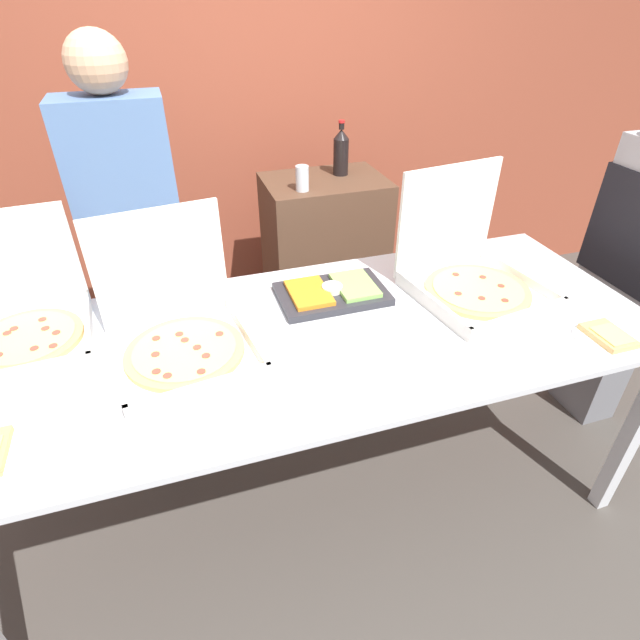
{
  "coord_description": "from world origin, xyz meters",
  "views": [
    {
      "loc": [
        -0.45,
        -1.4,
        1.97
      ],
      "look_at": [
        0.0,
        0.0,
        0.97
      ],
      "focal_mm": 28.0,
      "sensor_mm": 36.0,
      "label": 1
    }
  ],
  "objects_px": {
    "pizza_box_near_left": "(179,330)",
    "soda_bottle": "(341,152)",
    "pizza_box_near_right": "(470,272)",
    "person_guest_plaid": "(140,257)",
    "person_server_vest": "(637,258)",
    "soda_can_silver": "(302,178)",
    "veggie_tray": "(332,292)",
    "pizza_box_far_right": "(23,320)",
    "paper_plate_front_right": "(608,337)"
  },
  "relations": [
    {
      "from": "person_guest_plaid",
      "to": "person_server_vest",
      "type": "relative_size",
      "value": 1.13
    },
    {
      "from": "pizza_box_near_right",
      "to": "pizza_box_near_left",
      "type": "relative_size",
      "value": 1.05
    },
    {
      "from": "pizza_box_near_right",
      "to": "person_guest_plaid",
      "type": "distance_m",
      "value": 1.4
    },
    {
      "from": "soda_bottle",
      "to": "person_guest_plaid",
      "type": "height_order",
      "value": "person_guest_plaid"
    },
    {
      "from": "pizza_box_far_right",
      "to": "soda_can_silver",
      "type": "xyz_separation_m",
      "value": [
        1.2,
        0.66,
        0.17
      ]
    },
    {
      "from": "person_server_vest",
      "to": "pizza_box_far_right",
      "type": "bearing_deg",
      "value": 86.2
    },
    {
      "from": "pizza_box_far_right",
      "to": "veggie_tray",
      "type": "height_order",
      "value": "pizza_box_far_right"
    },
    {
      "from": "soda_can_silver",
      "to": "veggie_tray",
      "type": "bearing_deg",
      "value": -97.09
    },
    {
      "from": "pizza_box_near_right",
      "to": "veggie_tray",
      "type": "bearing_deg",
      "value": 160.05
    },
    {
      "from": "pizza_box_near_left",
      "to": "soda_can_silver",
      "type": "relative_size",
      "value": 4.21
    },
    {
      "from": "person_guest_plaid",
      "to": "pizza_box_near_right",
      "type": "bearing_deg",
      "value": 154.57
    },
    {
      "from": "paper_plate_front_right",
      "to": "veggie_tray",
      "type": "bearing_deg",
      "value": 145.84
    },
    {
      "from": "pizza_box_far_right",
      "to": "veggie_tray",
      "type": "xyz_separation_m",
      "value": [
        1.11,
        -0.07,
        -0.05
      ]
    },
    {
      "from": "pizza_box_near_right",
      "to": "person_guest_plaid",
      "type": "height_order",
      "value": "person_guest_plaid"
    },
    {
      "from": "veggie_tray",
      "to": "person_guest_plaid",
      "type": "relative_size",
      "value": 0.23
    },
    {
      "from": "paper_plate_front_right",
      "to": "person_guest_plaid",
      "type": "bearing_deg",
      "value": 145.85
    },
    {
      "from": "person_server_vest",
      "to": "pizza_box_near_right",
      "type": "bearing_deg",
      "value": 90.76
    },
    {
      "from": "soda_bottle",
      "to": "soda_can_silver",
      "type": "height_order",
      "value": "soda_bottle"
    },
    {
      "from": "soda_can_silver",
      "to": "person_guest_plaid",
      "type": "bearing_deg",
      "value": -163.57
    },
    {
      "from": "pizza_box_near_left",
      "to": "veggie_tray",
      "type": "relative_size",
      "value": 1.22
    },
    {
      "from": "pizza_box_near_left",
      "to": "person_server_vest",
      "type": "distance_m",
      "value": 2.05
    },
    {
      "from": "pizza_box_far_right",
      "to": "veggie_tray",
      "type": "bearing_deg",
      "value": -7.73
    },
    {
      "from": "pizza_box_near_left",
      "to": "pizza_box_far_right",
      "type": "bearing_deg",
      "value": 147.37
    },
    {
      "from": "soda_can_silver",
      "to": "person_server_vest",
      "type": "bearing_deg",
      "value": -31.35
    },
    {
      "from": "pizza_box_far_right",
      "to": "pizza_box_near_right",
      "type": "bearing_deg",
      "value": -10.48
    },
    {
      "from": "veggie_tray",
      "to": "soda_can_silver",
      "type": "height_order",
      "value": "soda_can_silver"
    },
    {
      "from": "pizza_box_near_right",
      "to": "person_guest_plaid",
      "type": "relative_size",
      "value": 0.3
    },
    {
      "from": "pizza_box_near_left",
      "to": "person_guest_plaid",
      "type": "height_order",
      "value": "person_guest_plaid"
    },
    {
      "from": "soda_bottle",
      "to": "person_guest_plaid",
      "type": "relative_size",
      "value": 0.15
    },
    {
      "from": "soda_can_silver",
      "to": "person_guest_plaid",
      "type": "relative_size",
      "value": 0.07
    },
    {
      "from": "paper_plate_front_right",
      "to": "person_server_vest",
      "type": "relative_size",
      "value": 0.14
    },
    {
      "from": "pizza_box_far_right",
      "to": "person_server_vest",
      "type": "relative_size",
      "value": 0.29
    },
    {
      "from": "pizza_box_near_left",
      "to": "soda_bottle",
      "type": "bearing_deg",
      "value": 40.07
    },
    {
      "from": "pizza_box_far_right",
      "to": "soda_bottle",
      "type": "relative_size",
      "value": 1.67
    },
    {
      "from": "soda_bottle",
      "to": "pizza_box_near_right",
      "type": "bearing_deg",
      "value": -79.5
    },
    {
      "from": "veggie_tray",
      "to": "person_guest_plaid",
      "type": "distance_m",
      "value": 0.87
    },
    {
      "from": "pizza_box_far_right",
      "to": "veggie_tray",
      "type": "distance_m",
      "value": 1.12
    },
    {
      "from": "soda_bottle",
      "to": "person_server_vest",
      "type": "xyz_separation_m",
      "value": [
        1.09,
        -1.01,
        -0.31
      ]
    },
    {
      "from": "pizza_box_far_right",
      "to": "soda_bottle",
      "type": "distance_m",
      "value": 1.71
    },
    {
      "from": "veggie_tray",
      "to": "soda_can_silver",
      "type": "relative_size",
      "value": 3.45
    },
    {
      "from": "pizza_box_near_right",
      "to": "veggie_tray",
      "type": "height_order",
      "value": "pizza_box_near_right"
    },
    {
      "from": "pizza_box_near_right",
      "to": "pizza_box_far_right",
      "type": "xyz_separation_m",
      "value": [
        -1.66,
        0.18,
        -0.01
      ]
    },
    {
      "from": "veggie_tray",
      "to": "soda_can_silver",
      "type": "xyz_separation_m",
      "value": [
        0.09,
        0.73,
        0.22
      ]
    },
    {
      "from": "pizza_box_near_left",
      "to": "soda_bottle",
      "type": "height_order",
      "value": "soda_bottle"
    },
    {
      "from": "soda_bottle",
      "to": "soda_can_silver",
      "type": "xyz_separation_m",
      "value": [
        -0.27,
        -0.18,
        -0.06
      ]
    },
    {
      "from": "person_guest_plaid",
      "to": "person_server_vest",
      "type": "height_order",
      "value": "person_guest_plaid"
    },
    {
      "from": "person_server_vest",
      "to": "pizza_box_near_left",
      "type": "bearing_deg",
      "value": 91.75
    },
    {
      "from": "soda_can_silver",
      "to": "person_server_vest",
      "type": "height_order",
      "value": "person_server_vest"
    },
    {
      "from": "pizza_box_near_left",
      "to": "person_guest_plaid",
      "type": "bearing_deg",
      "value": 92.04
    },
    {
      "from": "pizza_box_near_left",
      "to": "pizza_box_far_right",
      "type": "relative_size",
      "value": 1.12
    }
  ]
}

